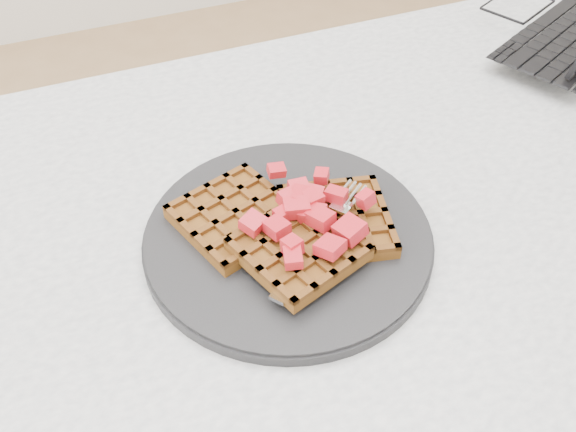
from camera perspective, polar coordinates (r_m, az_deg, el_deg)
The scene contains 6 objects.
table at distance 0.82m, azimuth 9.61°, elevation -4.86°, with size 1.20×0.80×0.75m.
plate at distance 0.68m, azimuth 0.00°, elevation -1.93°, with size 0.30×0.30×0.02m, color black.
waffles at distance 0.66m, azimuth 0.14°, elevation -1.00°, with size 0.23×0.21×0.03m.
strawberry_pile at distance 0.64m, azimuth 0.00°, elevation 0.89°, with size 0.15×0.15×0.02m, color #AA000E, non-canonical shape.
fork at distance 0.65m, azimuth 3.35°, elevation -2.02°, with size 0.02×0.18×0.02m, color silver, non-canonical shape.
laptop at distance 1.10m, azimuth 23.90°, elevation 16.05°, with size 0.41×0.37×0.24m.
Camera 1 is at (-0.32, -0.43, 1.25)m, focal length 40.00 mm.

